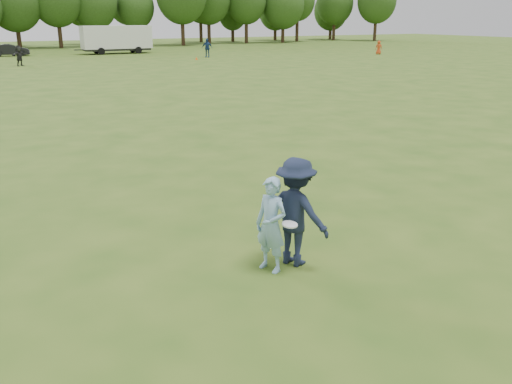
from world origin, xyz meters
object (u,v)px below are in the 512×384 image
player_far_c (379,48)px  player_far_d (19,56)px  car_f (11,50)px  defender (296,212)px  cargo_trailer (116,38)px  player_far_b (207,48)px  thrower (271,225)px  field_cone (196,58)px

player_far_c → player_far_d: bearing=35.1°
player_far_d → car_f: bearing=54.1°
defender → cargo_trailer: size_ratio=0.22×
player_far_c → cargo_trailer: bearing=8.8°
player_far_c → player_far_d: (-38.53, 3.29, 0.12)m
player_far_d → player_far_b: bearing=-27.8°
player_far_b → player_far_d: size_ratio=1.10×
thrower → player_far_d: 46.21m
thrower → car_f: bearing=157.4°
player_far_b → field_cone: 3.76m
player_far_d → field_cone: bearing=-36.4°
defender → player_far_c: bearing=-67.6°
player_far_c → cargo_trailer: (-26.40, 16.03, 0.99)m
defender → cargo_trailer: 60.21m
player_far_d → player_far_c: bearing=-38.7°
defender → car_f: bearing=-26.3°
defender → player_far_d: bearing=-25.8°
defender → player_far_d: 46.18m
car_f → field_cone: bearing=-125.5°
field_cone → cargo_trailer: (-4.56, 13.49, 1.63)m
player_far_d → cargo_trailer: 17.61m
defender → player_far_b: 51.92m
player_far_c → cargo_trailer: cargo_trailer is taller
defender → car_f: (0.80, 60.33, -0.32)m
car_f → player_far_b: bearing=-116.0°
thrower → player_far_d: size_ratio=0.93×
car_f → field_cone: size_ratio=13.15×
defender → player_far_c: 57.83m
player_far_b → car_f: size_ratio=0.50×
defender → cargo_trailer: cargo_trailer is taller
defender → player_far_d: size_ratio=1.08×
defender → player_far_d: defender is taller
player_far_c → cargo_trailer: 30.90m
player_far_b → car_f: bearing=-175.7°
player_far_d → defender: bearing=-124.1°
thrower → car_f: (1.32, 60.36, -0.19)m
thrower → car_f: size_ratio=0.42×
defender → player_far_b: player_far_b is taller
defender → cargo_trailer: (12.39, 58.92, 0.80)m
player_far_b → field_cone: bearing=-93.6°
thrower → player_far_d: (0.78, 46.21, 0.06)m
thrower → player_far_c: 58.20m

